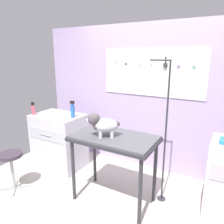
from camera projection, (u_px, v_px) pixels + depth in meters
The scene contains 9 objects.
ground at pixel (112, 213), 2.59m from camera, with size 4.40×4.00×0.04m, color #B9B3A5.
rear_wall_panel at pixel (153, 99), 3.36m from camera, with size 4.00×0.11×2.30m.
grooming_table at pixel (114, 143), 2.61m from camera, with size 1.03×0.60×0.89m.
grooming_arm at pixel (165, 139), 2.61m from camera, with size 0.29×0.11×1.78m.
dog at pixel (102, 124), 2.52m from camera, with size 0.38×0.31×0.29m.
counter_left at pixel (59, 141), 3.58m from camera, with size 0.80×0.58×0.89m.
stool at pixel (11, 161), 2.92m from camera, with size 0.31×0.31×0.54m.
spray_bottle_short at pixel (73, 110), 3.29m from camera, with size 0.07×0.07×0.26m.
spray_bottle_tall at pixel (33, 109), 3.46m from camera, with size 0.06×0.06×0.21m.
Camera 1 is at (1.09, -1.90, 1.83)m, focal length 34.47 mm.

